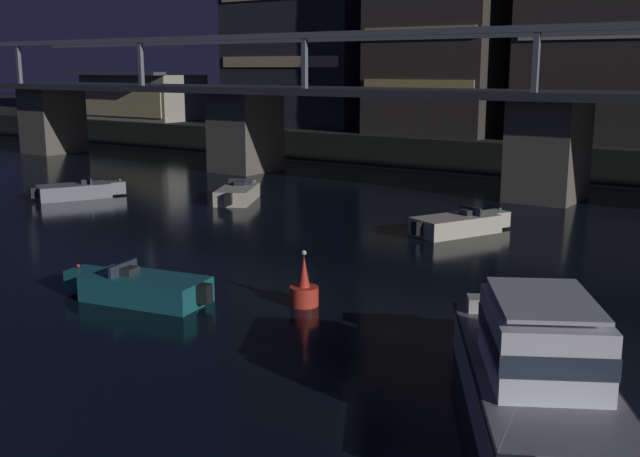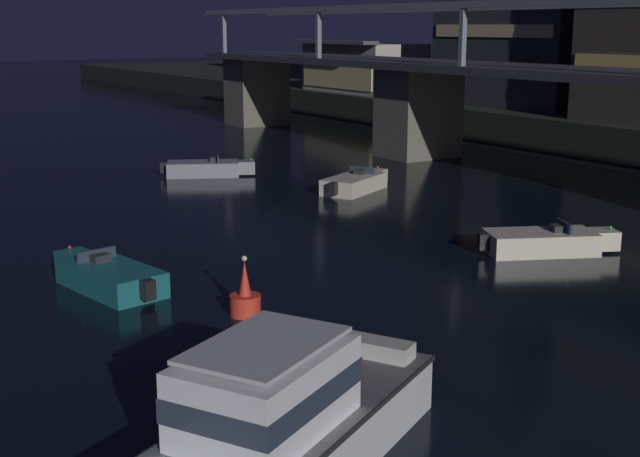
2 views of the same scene
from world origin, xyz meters
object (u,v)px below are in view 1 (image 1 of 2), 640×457
(speedboat_far_left, at_px, (78,191))
(speedboat_mid_right, at_px, (238,193))
(tower_west_tall, at_px, (447,8))
(waterfront_pavilion, at_px, (143,97))
(cabin_cruiser_near_left, at_px, (537,375))
(speedboat_near_center, at_px, (140,288))
(speedboat_far_center, at_px, (459,224))
(channel_buoy, at_px, (304,291))
(river_bridge, at_px, (550,126))

(speedboat_far_left, bearing_deg, speedboat_mid_right, 28.68)
(tower_west_tall, xyz_separation_m, waterfront_pavilion, (-32.05, -1.94, -7.32))
(cabin_cruiser_near_left, relative_size, speedboat_near_center, 1.72)
(cabin_cruiser_near_left, height_order, speedboat_far_left, cabin_cruiser_near_left)
(tower_west_tall, distance_m, speedboat_far_center, 30.05)
(tower_west_tall, height_order, waterfront_pavilion, tower_west_tall)
(waterfront_pavilion, relative_size, speedboat_near_center, 2.37)
(speedboat_far_center, bearing_deg, speedboat_near_center, -105.63)
(speedboat_mid_right, bearing_deg, channel_buoy, -43.69)
(speedboat_mid_right, bearing_deg, speedboat_near_center, -59.25)
(river_bridge, bearing_deg, cabin_cruiser_near_left, -72.37)
(waterfront_pavilion, distance_m, speedboat_far_left, 35.09)
(river_bridge, distance_m, waterfront_pavilion, 46.54)
(tower_west_tall, distance_m, cabin_cruiser_near_left, 47.63)
(river_bridge, height_order, speedboat_mid_right, river_bridge)
(tower_west_tall, relative_size, speedboat_mid_right, 3.96)
(waterfront_pavilion, height_order, speedboat_near_center, waterfront_pavilion)
(waterfront_pavilion, relative_size, speedboat_far_center, 2.48)
(river_bridge, height_order, channel_buoy, river_bridge)
(tower_west_tall, distance_m, speedboat_near_center, 42.23)
(speedboat_mid_right, distance_m, speedboat_far_center, 13.73)
(tower_west_tall, relative_size, speedboat_far_left, 3.91)
(tower_west_tall, height_order, speedboat_far_left, tower_west_tall)
(speedboat_near_center, distance_m, speedboat_far_center, 15.57)
(channel_buoy, bearing_deg, speedboat_far_center, 91.80)
(river_bridge, height_order, cabin_cruiser_near_left, river_bridge)
(tower_west_tall, height_order, speedboat_mid_right, tower_west_tall)
(river_bridge, height_order, waterfront_pavilion, river_bridge)
(waterfront_pavilion, relative_size, speedboat_far_left, 2.50)
(speedboat_near_center, xyz_separation_m, speedboat_far_left, (-17.62, 11.52, 0.00))
(channel_buoy, bearing_deg, tower_west_tall, 109.23)
(cabin_cruiser_near_left, distance_m, speedboat_near_center, 13.25)
(tower_west_tall, distance_m, channel_buoy, 41.07)
(speedboat_far_center, bearing_deg, speedboat_far_left, -170.95)
(channel_buoy, bearing_deg, river_bridge, 90.18)
(speedboat_mid_right, height_order, speedboat_far_center, same)
(cabin_cruiser_near_left, bearing_deg, river_bridge, 107.63)
(waterfront_pavilion, xyz_separation_m, speedboat_far_left, (22.85, -26.33, -4.02))
(river_bridge, height_order, speedboat_near_center, river_bridge)
(tower_west_tall, relative_size, waterfront_pavilion, 1.57)
(speedboat_mid_right, bearing_deg, waterfront_pavilion, 144.76)
(tower_west_tall, distance_m, speedboat_far_left, 31.82)
(speedboat_far_left, bearing_deg, channel_buoy, -22.09)
(river_bridge, distance_m, tower_west_tall, 20.45)
(tower_west_tall, xyz_separation_m, speedboat_far_left, (-9.20, -28.27, -11.35))
(speedboat_far_left, distance_m, channel_buoy, 23.97)
(waterfront_pavilion, relative_size, channel_buoy, 7.05)
(speedboat_near_center, relative_size, channel_buoy, 2.97)
(waterfront_pavilion, height_order, speedboat_far_left, waterfront_pavilion)
(speedboat_near_center, xyz_separation_m, channel_buoy, (4.59, 2.50, 0.06))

